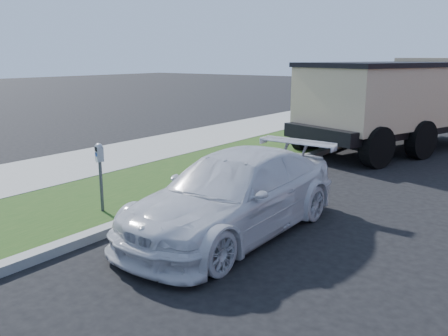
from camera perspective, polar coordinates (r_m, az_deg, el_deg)
The scene contains 5 objects.
ground at distance 7.23m, azimuth 4.29°, elevation -10.74°, with size 120.00×120.00×0.00m, color black.
streetside at distance 12.17m, azimuth -13.09°, elevation -0.73°, with size 6.12×50.00×0.15m.
parking_meter at distance 8.93m, azimuth -14.72°, elevation 0.65°, with size 0.21×0.17×1.29m.
white_wagon at distance 7.99m, azimuth 1.17°, elevation -3.17°, with size 1.90×4.68×1.36m, color silver.
dump_truck at distance 16.39m, azimuth 20.84°, elevation 7.83°, with size 4.87×7.86×2.90m.
Camera 1 is at (3.49, -5.62, 2.94)m, focal length 38.00 mm.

